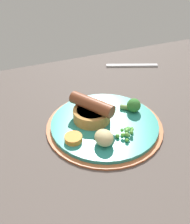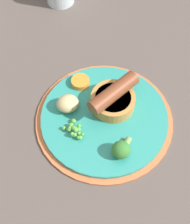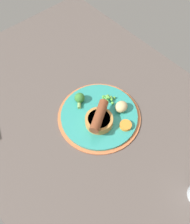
{
  "view_description": "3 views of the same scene",
  "coord_description": "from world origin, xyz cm",
  "px_view_note": "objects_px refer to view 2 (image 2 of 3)",
  "views": [
    {
      "loc": [
        25.78,
        43.63,
        41.0
      ],
      "look_at": [
        6.82,
        -0.76,
        6.44
      ],
      "focal_mm": 40.0,
      "sensor_mm": 36.0,
      "label": 1
    },
    {
      "loc": [
        -25.98,
        9.28,
        58.1
      ],
      "look_at": [
        5.28,
        3.13,
        6.46
      ],
      "focal_mm": 50.0,
      "sensor_mm": 36.0,
      "label": 2
    },
    {
      "loc": [
        37.56,
        -29.24,
        74.39
      ],
      "look_at": [
        4.4,
        0.07,
        6.18
      ],
      "focal_mm": 40.0,
      "sensor_mm": 36.0,
      "label": 3
    }
  ],
  "objects_px": {
    "dinner_plate": "(104,118)",
    "potato_chunk_0": "(68,104)",
    "pea_pile": "(74,129)",
    "sausage_pudding": "(113,98)",
    "broccoli_floret_near": "(122,149)",
    "carrot_slice_2": "(80,82)"
  },
  "relations": [
    {
      "from": "dinner_plate",
      "to": "potato_chunk_0",
      "type": "height_order",
      "value": "potato_chunk_0"
    },
    {
      "from": "pea_pile",
      "to": "potato_chunk_0",
      "type": "bearing_deg",
      "value": 3.97
    },
    {
      "from": "sausage_pudding",
      "to": "potato_chunk_0",
      "type": "bearing_deg",
      "value": -37.57
    },
    {
      "from": "dinner_plate",
      "to": "sausage_pudding",
      "type": "relative_size",
      "value": 2.5
    },
    {
      "from": "pea_pile",
      "to": "potato_chunk_0",
      "type": "height_order",
      "value": "potato_chunk_0"
    },
    {
      "from": "pea_pile",
      "to": "broccoli_floret_near",
      "type": "xyz_separation_m",
      "value": [
        -0.06,
        -0.08,
        0.01
      ]
    },
    {
      "from": "sausage_pudding",
      "to": "pea_pile",
      "type": "bearing_deg",
      "value": -3.05
    },
    {
      "from": "sausage_pudding",
      "to": "potato_chunk_0",
      "type": "distance_m",
      "value": 0.09
    },
    {
      "from": "dinner_plate",
      "to": "sausage_pudding",
      "type": "height_order",
      "value": "sausage_pudding"
    },
    {
      "from": "carrot_slice_2",
      "to": "dinner_plate",
      "type": "bearing_deg",
      "value": -159.56
    },
    {
      "from": "dinner_plate",
      "to": "carrot_slice_2",
      "type": "distance_m",
      "value": 0.1
    },
    {
      "from": "dinner_plate",
      "to": "sausage_pudding",
      "type": "distance_m",
      "value": 0.05
    },
    {
      "from": "dinner_plate",
      "to": "carrot_slice_2",
      "type": "bearing_deg",
      "value": 20.44
    },
    {
      "from": "dinner_plate",
      "to": "carrot_slice_2",
      "type": "height_order",
      "value": "carrot_slice_2"
    },
    {
      "from": "broccoli_floret_near",
      "to": "potato_chunk_0",
      "type": "relative_size",
      "value": 1.03
    },
    {
      "from": "potato_chunk_0",
      "to": "carrot_slice_2",
      "type": "height_order",
      "value": "potato_chunk_0"
    },
    {
      "from": "sausage_pudding",
      "to": "broccoli_floret_near",
      "type": "relative_size",
      "value": 2.41
    },
    {
      "from": "sausage_pudding",
      "to": "carrot_slice_2",
      "type": "relative_size",
      "value": 2.88
    },
    {
      "from": "dinner_plate",
      "to": "broccoli_floret_near",
      "type": "relative_size",
      "value": 6.01
    },
    {
      "from": "broccoli_floret_near",
      "to": "potato_chunk_0",
      "type": "height_order",
      "value": "broccoli_floret_near"
    },
    {
      "from": "pea_pile",
      "to": "carrot_slice_2",
      "type": "distance_m",
      "value": 0.12
    },
    {
      "from": "broccoli_floret_near",
      "to": "carrot_slice_2",
      "type": "xyz_separation_m",
      "value": [
        0.17,
        0.05,
        -0.01
      ]
    }
  ]
}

